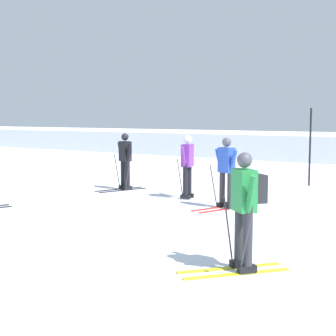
{
  "coord_description": "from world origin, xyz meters",
  "views": [
    {
      "loc": [
        7.27,
        -6.76,
        2.21
      ],
      "look_at": [
        0.41,
        3.52,
        0.9
      ],
      "focal_mm": 52.04,
      "sensor_mm": 36.0,
      "label": 1
    }
  ],
  "objects": [
    {
      "name": "ground_plane",
      "position": [
        0.0,
        0.0,
        0.0
      ],
      "size": [
        120.0,
        120.0,
        0.0
      ],
      "primitive_type": "plane",
      "color": "silver"
    },
    {
      "name": "skier_blue",
      "position": [
        1.97,
        3.68,
        0.92
      ],
      "size": [
        0.95,
        1.63,
        1.71
      ],
      "color": "red",
      "rests_on": "ground"
    },
    {
      "name": "skier_green",
      "position": [
        4.4,
        -0.49,
        0.95
      ],
      "size": [
        1.32,
        1.46,
        1.71
      ],
      "color": "gold",
      "rests_on": "ground"
    },
    {
      "name": "skier_black",
      "position": [
        -1.93,
        4.67,
        0.92
      ],
      "size": [
        0.95,
        1.62,
        1.71
      ],
      "color": "black",
      "rests_on": "ground"
    },
    {
      "name": "trail_marker_pole",
      "position": [
        2.44,
        8.62,
        1.24
      ],
      "size": [
        0.06,
        0.06,
        2.48
      ],
      "primitive_type": "cylinder",
      "color": "black",
      "rests_on": "ground"
    },
    {
      "name": "far_snow_ridge",
      "position": [
        0.0,
        19.41,
        0.64
      ],
      "size": [
        80.0,
        6.93,
        1.28
      ],
      "primitive_type": "cube",
      "color": "silver",
      "rests_on": "ground"
    },
    {
      "name": "skier_purple",
      "position": [
        0.48,
        4.32,
        0.92
      ],
      "size": [
        1.64,
        0.99,
        1.71
      ],
      "color": "silver",
      "rests_on": "ground"
    }
  ]
}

